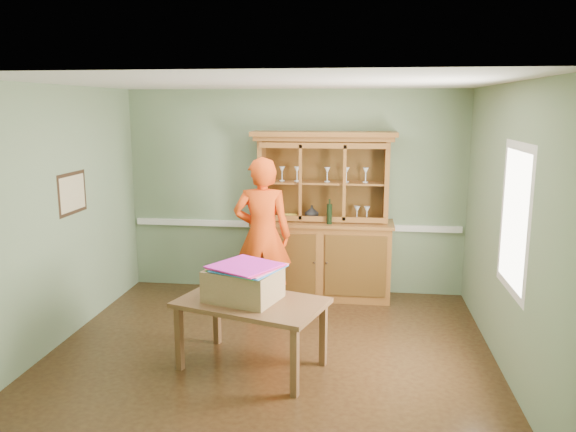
# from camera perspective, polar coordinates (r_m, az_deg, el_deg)

# --- Properties ---
(floor) EXTENTS (4.50, 4.50, 0.00)m
(floor) POSITION_cam_1_polar(r_m,az_deg,el_deg) (5.99, -1.67, -13.38)
(floor) COLOR #452E16
(floor) RESTS_ON ground
(ceiling) EXTENTS (4.50, 4.50, 0.00)m
(ceiling) POSITION_cam_1_polar(r_m,az_deg,el_deg) (5.45, -1.84, 13.40)
(ceiling) COLOR white
(ceiling) RESTS_ON wall_back
(wall_back) EXTENTS (4.50, 0.00, 4.50)m
(wall_back) POSITION_cam_1_polar(r_m,az_deg,el_deg) (7.52, 0.65, 2.45)
(wall_back) COLOR gray
(wall_back) RESTS_ON floor
(wall_left) EXTENTS (0.00, 4.00, 4.00)m
(wall_left) POSITION_cam_1_polar(r_m,az_deg,el_deg) (6.32, -22.34, -0.05)
(wall_left) COLOR gray
(wall_left) RESTS_ON floor
(wall_right) EXTENTS (0.00, 4.00, 4.00)m
(wall_right) POSITION_cam_1_polar(r_m,az_deg,el_deg) (5.67, 21.33, -1.18)
(wall_right) COLOR gray
(wall_right) RESTS_ON floor
(wall_front) EXTENTS (4.50, 0.00, 4.50)m
(wall_front) POSITION_cam_1_polar(r_m,az_deg,el_deg) (3.67, -6.71, -6.95)
(wall_front) COLOR gray
(wall_front) RESTS_ON floor
(chair_rail) EXTENTS (4.41, 0.05, 0.08)m
(chair_rail) POSITION_cam_1_polar(r_m,az_deg,el_deg) (7.57, 0.62, -0.94)
(chair_rail) COLOR white
(chair_rail) RESTS_ON wall_back
(framed_map) EXTENTS (0.03, 0.60, 0.46)m
(framed_map) POSITION_cam_1_polar(r_m,az_deg,el_deg) (6.54, -21.02, 2.17)
(framed_map) COLOR #312013
(framed_map) RESTS_ON wall_left
(window_panel) EXTENTS (0.03, 0.96, 1.36)m
(window_panel) POSITION_cam_1_polar(r_m,az_deg,el_deg) (5.35, 21.98, -0.28)
(window_panel) COLOR white
(window_panel) RESTS_ON wall_right
(china_hutch) EXTENTS (1.84, 0.61, 2.17)m
(china_hutch) POSITION_cam_1_polar(r_m,az_deg,el_deg) (7.35, 3.50, -2.44)
(china_hutch) COLOR brown
(china_hutch) RESTS_ON floor
(dining_table) EXTENTS (1.53, 1.18, 0.68)m
(dining_table) POSITION_cam_1_polar(r_m,az_deg,el_deg) (5.40, -3.73, -9.36)
(dining_table) COLOR brown
(dining_table) RESTS_ON floor
(cardboard_box) EXTENTS (0.76, 0.68, 0.30)m
(cardboard_box) POSITION_cam_1_polar(r_m,az_deg,el_deg) (5.36, -4.57, -6.94)
(cardboard_box) COLOR #95714D
(cardboard_box) RESTS_ON dining_table
(kite_stack) EXTENTS (0.73, 0.73, 0.04)m
(kite_stack) POSITION_cam_1_polar(r_m,az_deg,el_deg) (5.30, -4.24, -5.19)
(kite_stack) COLOR green
(kite_stack) RESTS_ON cardboard_box
(person) EXTENTS (0.73, 0.51, 1.90)m
(person) POSITION_cam_1_polar(r_m,az_deg,el_deg) (6.75, -2.61, -2.01)
(person) COLOR #F1460F
(person) RESTS_ON floor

